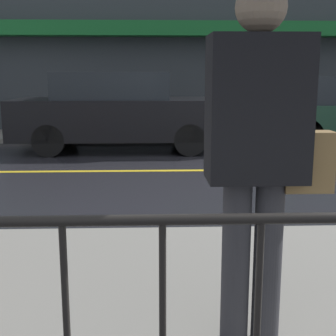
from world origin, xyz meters
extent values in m
plane|color=black|center=(0.00, 0.00, 0.00)|extent=(80.00, 80.00, 0.00)
cube|color=gray|center=(0.00, 4.03, 0.05)|extent=(28.00, 1.84, 0.10)
cube|color=gold|center=(0.00, 0.00, 0.00)|extent=(25.20, 0.12, 0.01)
cube|color=#383D42|center=(0.00, 5.10, 2.62)|extent=(28.00, 0.30, 5.23)
cube|color=#196B2D|center=(0.00, 4.67, 2.60)|extent=(16.80, 0.55, 0.35)
cylinder|color=#333338|center=(-1.03, -5.00, 0.55)|extent=(0.15, 0.15, 0.88)
cylinder|color=#333338|center=(-0.86, -5.00, 0.55)|extent=(0.15, 0.15, 0.88)
cube|color=black|center=(-0.94, -5.00, 1.33)|extent=(0.48, 0.29, 0.70)
sphere|color=tan|center=(-0.94, -5.00, 1.80)|extent=(0.24, 0.24, 0.24)
cylinder|color=#262628|center=(-0.94, -5.00, 1.72)|extent=(0.02, 0.02, 0.77)
cube|color=#9E7A47|center=(-0.68, -5.00, 1.08)|extent=(0.24, 0.12, 0.30)
cube|color=black|center=(-2.04, 2.17, 0.64)|extent=(4.22, 1.79, 0.77)
cube|color=#1E2328|center=(-2.21, 2.17, 1.28)|extent=(2.19, 1.65, 0.51)
cylinder|color=black|center=(-0.73, 2.96, 0.30)|extent=(0.60, 0.22, 0.60)
cylinder|color=black|center=(-0.73, 1.39, 0.30)|extent=(0.60, 0.22, 0.60)
cylinder|color=black|center=(-3.34, 2.96, 0.30)|extent=(0.60, 0.22, 0.60)
cylinder|color=black|center=(-3.34, 1.39, 0.30)|extent=(0.60, 0.22, 0.60)
cylinder|color=black|center=(1.43, 2.96, 0.35)|extent=(0.70, 0.22, 0.70)
cylinder|color=black|center=(1.43, 1.39, 0.35)|extent=(0.70, 0.22, 0.70)
camera|label=1|loc=(-1.46, -7.25, 1.50)|focal=50.00mm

